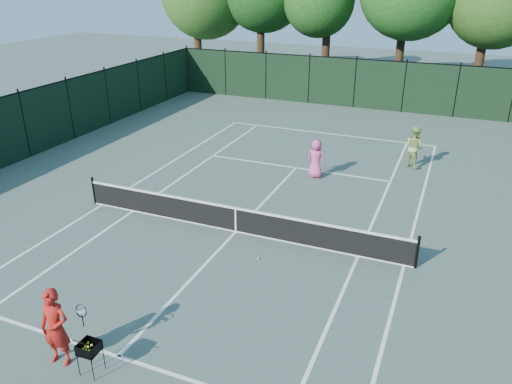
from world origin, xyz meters
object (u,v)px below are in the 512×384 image
at_px(player_green, 414,147).
at_px(ball_hopper, 89,348).
at_px(player_pink, 316,159).
at_px(loose_ball_midcourt, 258,258).
at_px(coach, 56,327).

xyz_separation_m(player_green, ball_hopper, (-4.94, -15.53, -0.25)).
bearing_deg(player_pink, loose_ball_midcourt, 96.84).
bearing_deg(loose_ball_midcourt, ball_hopper, -105.57).
xyz_separation_m(player_pink, loose_ball_midcourt, (0.28, -7.04, -0.78)).
relative_size(coach, player_green, 1.02).
bearing_deg(coach, ball_hopper, -6.41).
relative_size(player_pink, player_green, 0.89).
height_order(player_pink, player_green, player_green).
height_order(ball_hopper, loose_ball_midcourt, ball_hopper).
relative_size(ball_hopper, loose_ball_midcourt, 11.70).
xyz_separation_m(player_pink, player_green, (3.64, 2.82, 0.10)).
bearing_deg(ball_hopper, player_green, 68.76).
bearing_deg(player_green, ball_hopper, 105.68).
xyz_separation_m(coach, player_green, (5.79, 15.53, -0.02)).
relative_size(player_pink, loose_ball_midcourt, 24.07).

